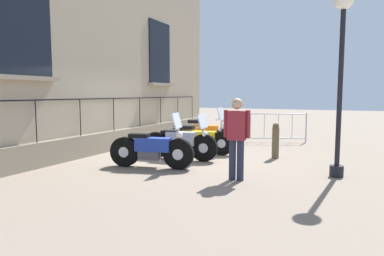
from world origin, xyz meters
TOP-DOWN VIEW (x-y plane):
  - ground_plane at (0.00, 0.00)m, footprint 60.00×60.00m
  - building_facade at (-2.70, 0.00)m, footprint 0.82×13.56m
  - motorcycle_blue at (0.10, -1.67)m, footprint 2.04×0.70m
  - motorcycle_silver at (0.26, -0.52)m, footprint 2.07×0.68m
  - motorcycle_yellow at (0.29, 0.47)m, footprint 2.21×0.63m
  - motorcycle_orange at (0.05, 1.58)m, footprint 1.90×0.64m
  - lamppost at (4.07, -0.77)m, footprint 0.39×0.39m
  - crowd_barrier at (1.73, 3.72)m, footprint 2.33×0.93m
  - bollard at (2.48, 0.77)m, footprint 0.19×0.19m
  - pedestrian_standing at (2.24, -1.94)m, footprint 0.53×0.27m

SIDE VIEW (x-z plane):
  - ground_plane at x=0.00m, z-range 0.00..0.00m
  - motorcycle_orange at x=0.05m, z-range -0.09..0.94m
  - motorcycle_blue at x=0.10m, z-range -0.22..1.09m
  - motorcycle_yellow at x=0.29m, z-range -0.23..1.12m
  - motorcycle_silver at x=0.26m, z-range -0.16..1.06m
  - bollard at x=2.48m, z-range 0.00..0.96m
  - crowd_barrier at x=1.73m, z-range 0.04..1.09m
  - pedestrian_standing at x=2.24m, z-range 0.11..1.76m
  - lamppost at x=4.07m, z-range 0.58..4.39m
  - building_facade at x=-2.70m, z-range -0.09..6.13m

